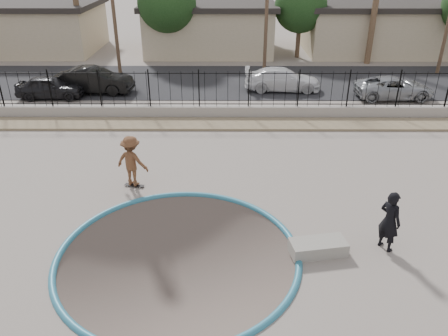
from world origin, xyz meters
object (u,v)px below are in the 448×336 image
Objects in this scene: skateboard at (134,185)px; videographer at (390,221)px; concrete_ledge at (318,247)px; car_d at (394,88)px; car_a at (50,87)px; car_c at (282,79)px; skater at (132,164)px; car_b at (94,80)px.

skateboard is 8.85m from videographer.
car_d is (7.00, 14.32, 0.45)m from concrete_ledge.
skateboard is 0.20× the size of car_a.
concrete_ledge is 0.35× the size of car_c.
skater is 12.39m from car_a.
car_d is at bearing 63.94° from concrete_ledge.
car_a reaches higher than skateboard.
car_d reaches higher than skateboard.
skater is 0.41× the size of car_c.
skater reaches higher than car_c.
car_c is at bearing -28.79° from videographer.
videographer is 14.92m from car_d.
car_a is 0.83× the size of car_b.
skateboard is 0.16× the size of car_c.
videographer is 2.16m from concrete_ledge.
videographer reaches higher than car_a.
skateboard is at bearing -43.58° from skater.
skater reaches higher than car_d.
videographer is at bearing -173.24° from car_c.
car_b is 1.04× the size of car_d.
concrete_ledge reaches higher than skateboard.
car_d is at bearing -121.41° from skater.
skater is at bearing 152.75° from car_c.
concrete_ledge is (6.01, -3.88, 0.15)m from skateboard.
car_c reaches higher than skateboard.
car_a is at bearing -37.23° from skater.
concrete_ledge is at bearing -19.79° from skateboard.
car_a is at bearing 88.22° from car_d.
car_a reaches higher than car_d.
car_b reaches higher than car_d.
skateboard is at bearing 147.14° from concrete_ledge.
skateboard is (-0.00, 0.00, -0.89)m from skater.
skater is 1.01× the size of videographer.
skateboard is 12.40m from car_a.
concrete_ledge is 15.91m from car_c.
car_a is (-6.73, 10.40, 0.63)m from skateboard.
videographer reaches higher than car_b.
car_b is at bearing 84.93° from car_d.
car_b is (-10.50, 15.29, 0.59)m from concrete_ledge.
videographer is 15.67m from car_c.
videographer is at bearing -136.71° from car_b.
car_c is (-1.23, 15.62, -0.24)m from videographer.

